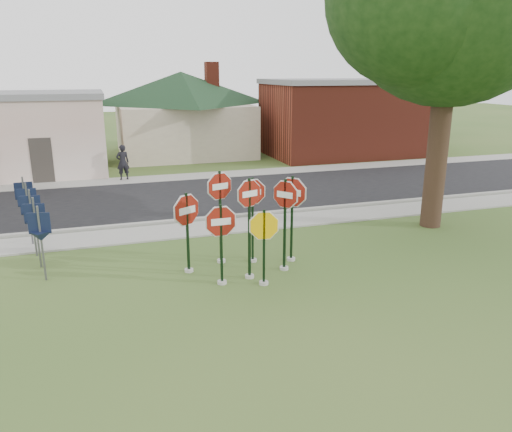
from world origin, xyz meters
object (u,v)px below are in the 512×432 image
object	(u,v)px
stop_sign_center	(249,215)
stop_sign_left	(221,234)
stop_sign_yellow	(264,239)
pedestrian	(123,162)

from	to	relation	value
stop_sign_center	stop_sign_left	bearing A→B (deg)	-169.10
stop_sign_yellow	stop_sign_left	size ratio (longest dim) A/B	0.94
stop_sign_center	pedestrian	world-z (taller)	stop_sign_center
stop_sign_center	pedestrian	size ratio (longest dim) A/B	1.60
stop_sign_yellow	pedestrian	bearing A→B (deg)	100.54
pedestrian	stop_sign_yellow	bearing A→B (deg)	89.97
stop_sign_yellow	pedestrian	xyz separation A→B (m)	(-2.60, 13.98, -0.30)
stop_sign_yellow	stop_sign_left	xyz separation A→B (m)	(-1.00, 0.37, 0.11)
stop_sign_yellow	stop_sign_center	bearing A→B (deg)	112.89
stop_sign_center	stop_sign_yellow	distance (m)	0.75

